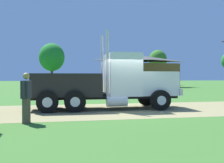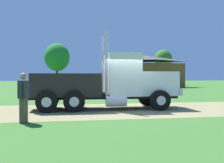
{
  "view_description": "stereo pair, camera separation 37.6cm",
  "coord_description": "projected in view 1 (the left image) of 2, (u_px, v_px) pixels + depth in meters",
  "views": [
    {
      "loc": [
        -3.55,
        -13.33,
        1.66
      ],
      "look_at": [
        -0.64,
        0.92,
        1.41
      ],
      "focal_mm": 43.81,
      "sensor_mm": 36.0,
      "label": 1
    },
    {
      "loc": [
        -3.18,
        -13.4,
        1.66
      ],
      "look_at": [
        -0.64,
        0.92,
        1.41
      ],
      "focal_mm": 43.81,
      "sensor_mm": 36.0,
      "label": 2
    }
  ],
  "objects": [
    {
      "name": "ground_plane",
      "position": [
        128.0,
        110.0,
        13.79
      ],
      "size": [
        200.0,
        200.0,
        0.0
      ],
      "primitive_type": "plane",
      "color": "#3A6B29"
    },
    {
      "name": "dirt_track",
      "position": [
        128.0,
        110.0,
        13.79
      ],
      "size": [
        120.0,
        6.19,
        0.01
      ],
      "primitive_type": "cube",
      "color": "#8D8457",
      "rests_on": "ground_plane"
    },
    {
      "name": "truck_foreground_white",
      "position": [
        107.0,
        84.0,
        14.09
      ],
      "size": [
        7.68,
        2.68,
        3.95
      ],
      "color": "black",
      "rests_on": "ground_plane"
    },
    {
      "name": "visitor_standing_near",
      "position": [
        26.0,
        95.0,
        9.73
      ],
      "size": [
        0.36,
        0.65,
        1.81
      ],
      "color": "#2D2D33",
      "rests_on": "ground_plane"
    },
    {
      "name": "shed_building",
      "position": [
        141.0,
        72.0,
        43.1
      ],
      "size": [
        11.83,
        6.48,
        5.02
      ],
      "color": "brown",
      "rests_on": "ground_plane"
    },
    {
      "name": "tree_mid",
      "position": [
        52.0,
        57.0,
        48.69
      ],
      "size": [
        4.52,
        4.52,
        7.65
      ],
      "color": "#513823",
      "rests_on": "ground_plane"
    },
    {
      "name": "tree_right",
      "position": [
        158.0,
        60.0,
        54.88
      ],
      "size": [
        3.59,
        3.59,
        7.06
      ],
      "color": "#513823",
      "rests_on": "ground_plane"
    }
  ]
}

